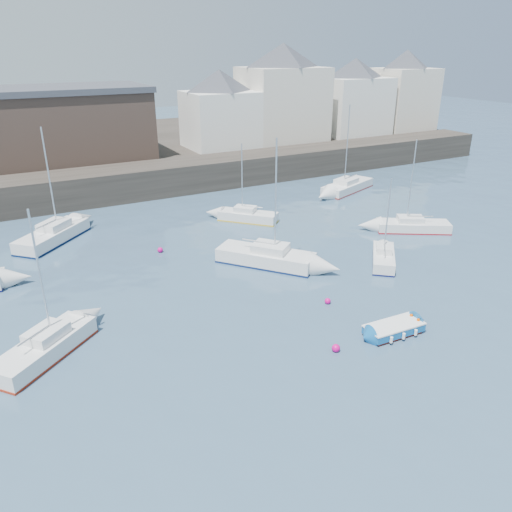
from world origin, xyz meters
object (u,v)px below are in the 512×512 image
sailboat_a (45,347)px  sailboat_c (383,257)px  sailboat_b (266,257)px  sailboat_f (248,216)px  buoy_mid (328,304)px  sailboat_d (413,226)px  sailboat_g (347,186)px  buoy_far (160,252)px  buoy_near (336,351)px  sailboat_h (53,235)px  blue_dinghy (394,329)px

sailboat_a → sailboat_c: 22.77m
sailboat_b → sailboat_f: bearing=70.5°
sailboat_f → buoy_mid: bearing=-99.9°
buoy_mid → sailboat_a: bearing=172.1°
sailboat_d → sailboat_b: bearing=-179.2°
sailboat_f → sailboat_g: size_ratio=0.76×
sailboat_c → buoy_mid: 7.71m
sailboat_f → buoy_far: size_ratio=16.70×
buoy_far → buoy_near: bearing=-77.7°
buoy_mid → buoy_far: bearing=116.7°
sailboat_h → buoy_far: (6.73, -6.12, -0.58)m
blue_dinghy → buoy_near: bearing=177.7°
sailboat_f → sailboat_h: 16.09m
sailboat_a → sailboat_g: (32.34, 17.36, -0.03)m
sailboat_b → buoy_near: size_ratio=20.90×
sailboat_d → buoy_far: size_ratio=18.65×
blue_dinghy → buoy_mid: 4.64m
sailboat_d → sailboat_g: bearing=77.0°
sailboat_f → buoy_mid: 16.10m
sailboat_h → buoy_far: 9.11m
blue_dinghy → sailboat_h: bearing=121.4°
sailboat_c → sailboat_h: bearing=142.2°
sailboat_b → buoy_mid: size_ratio=24.05×
blue_dinghy → sailboat_h: size_ratio=0.38×
sailboat_b → sailboat_d: 14.17m
sailboat_a → sailboat_b: bearing=17.0°
sailboat_d → buoy_mid: (-13.76, -7.03, -0.46)m
sailboat_d → buoy_near: 19.97m
buoy_far → sailboat_c: bearing=-35.4°
sailboat_f → buoy_near: sailboat_f is taller
sailboat_a → sailboat_h: 16.73m
sailboat_f → buoy_mid: size_ratio=18.24×
sailboat_c → sailboat_g: (9.59, 16.47, 0.04)m
blue_dinghy → buoy_near: size_ratio=7.77×
sailboat_b → sailboat_h: (-12.64, 11.86, -0.01)m
sailboat_f → buoy_mid: (-2.78, -15.85, -0.48)m
sailboat_b → sailboat_d: size_ratio=1.18×
sailboat_d → sailboat_f: 14.08m
blue_dinghy → sailboat_c: size_ratio=0.55×
blue_dinghy → sailboat_c: (5.97, 7.56, 0.12)m
blue_dinghy → buoy_mid: blue_dinghy is taller
sailboat_f → buoy_near: bearing=-105.0°
sailboat_f → buoy_near: 20.93m
sailboat_a → buoy_mid: sailboat_a is taller
sailboat_f → buoy_near: size_ratio=15.85×
sailboat_c → blue_dinghy: bearing=-128.3°
sailboat_a → sailboat_b: 15.97m
sailboat_a → sailboat_c: (22.75, 0.89, -0.07)m
sailboat_c → buoy_near: sailboat_c is taller
blue_dinghy → sailboat_d: size_ratio=0.44×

